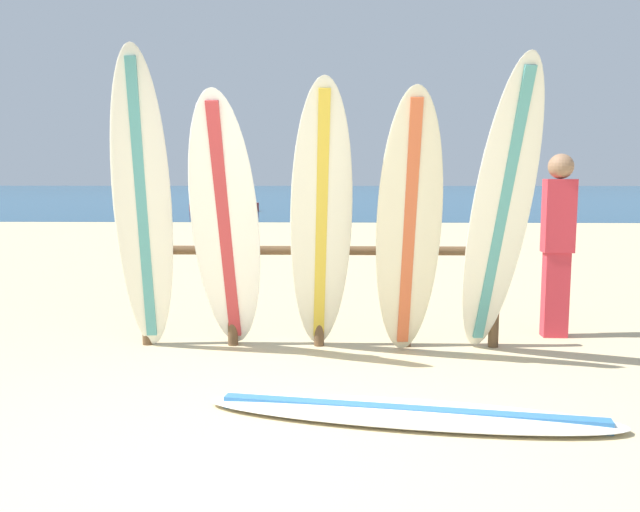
% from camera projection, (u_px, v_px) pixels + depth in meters
% --- Properties ---
extents(ground_plane, '(120.00, 120.00, 0.00)m').
position_uv_depth(ground_plane, '(238.00, 468.00, 3.39)').
color(ground_plane, '#D3BC8C').
extents(ocean_water, '(120.00, 80.00, 0.01)m').
position_uv_depth(ocean_water, '(333.00, 192.00, 60.93)').
color(ocean_water, navy).
rests_on(ocean_water, ground).
extents(surfboard_rack, '(3.20, 0.09, 1.01)m').
position_uv_depth(surfboard_rack, '(319.00, 277.00, 5.75)').
color(surfboard_rack, brown).
rests_on(surfboard_rack, ground).
extents(surfboard_leaning_far_left, '(0.54, 0.65, 2.55)m').
position_uv_depth(surfboard_leaning_far_left, '(142.00, 204.00, 5.43)').
color(surfboard_leaning_far_left, white).
rests_on(surfboard_leaning_far_left, ground).
extents(surfboard_leaning_left, '(0.58, 0.96, 2.17)m').
position_uv_depth(surfboard_leaning_left, '(225.00, 228.00, 5.36)').
color(surfboard_leaning_left, white).
rests_on(surfboard_leaning_left, ground).
extents(surfboard_leaning_center_left, '(0.59, 0.83, 2.28)m').
position_uv_depth(surfboard_leaning_center_left, '(321.00, 221.00, 5.39)').
color(surfboard_leaning_center_left, silver).
rests_on(surfboard_leaning_center_left, ground).
extents(surfboard_leaning_center, '(0.55, 0.75, 2.19)m').
position_uv_depth(surfboard_leaning_center, '(409.00, 228.00, 5.23)').
color(surfboard_leaning_center, beige).
rests_on(surfboard_leaning_center, ground).
extents(surfboard_leaning_center_right, '(0.64, 1.07, 2.41)m').
position_uv_depth(surfboard_leaning_center_right, '(500.00, 214.00, 5.20)').
color(surfboard_leaning_center_right, white).
rests_on(surfboard_leaning_center_right, ground).
extents(surfboard_lying_on_sand, '(2.65, 0.93, 0.08)m').
position_uv_depth(surfboard_lying_on_sand, '(408.00, 413.00, 4.07)').
color(surfboard_lying_on_sand, white).
rests_on(surfboard_lying_on_sand, ground).
extents(beachgoer_standing, '(0.28, 0.23, 1.71)m').
position_uv_depth(beachgoer_standing, '(558.00, 237.00, 6.05)').
color(beachgoer_standing, '#D8333F').
rests_on(beachgoer_standing, ground).
extents(small_boat_offshore, '(2.96, 1.54, 0.71)m').
position_uv_depth(small_boat_offshore, '(224.00, 205.00, 28.12)').
color(small_boat_offshore, '#B22D28').
rests_on(small_boat_offshore, ocean_water).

